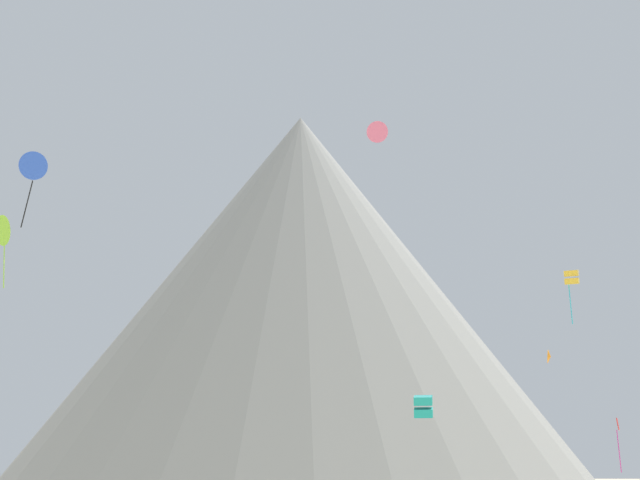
% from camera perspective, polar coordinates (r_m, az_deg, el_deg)
% --- Properties ---
extents(rock_massif, '(86.87, 86.87, 48.08)m').
position_cam_1_polar(rock_massif, '(112.36, -1.27, -3.85)').
color(rock_massif, gray).
rests_on(rock_massif, ground_plane).
extents(kite_rainbow_high, '(2.13, 1.03, 2.03)m').
position_cam_1_polar(kite_rainbow_high, '(84.90, 3.70, 6.91)').
color(kite_rainbow_high, '#E5668C').
extents(kite_lime_mid, '(2.45, 2.25, 5.99)m').
position_cam_1_polar(kite_lime_mid, '(75.96, -19.53, 0.56)').
color(kite_lime_mid, '#8CD133').
extents(kite_teal_low, '(1.25, 1.32, 1.49)m').
position_cam_1_polar(kite_teal_low, '(57.22, 6.63, -10.54)').
color(kite_teal_low, teal).
extents(kite_gold_mid, '(1.36, 1.41, 4.46)m').
position_cam_1_polar(kite_gold_mid, '(74.27, 15.81, -2.34)').
color(kite_gold_mid, gold).
extents(kite_blue_mid, '(1.99, 1.68, 5.38)m').
position_cam_1_polar(kite_blue_mid, '(63.68, -17.91, 4.50)').
color(kite_blue_mid, blue).
extents(kite_orange_low, '(0.69, 1.38, 1.34)m').
position_cam_1_polar(kite_orange_low, '(87.01, 14.47, -7.24)').
color(kite_orange_low, orange).
extents(kite_red_low, '(0.39, 0.86, 4.97)m').
position_cam_1_polar(kite_red_low, '(89.31, 18.55, -11.63)').
color(kite_red_low, red).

